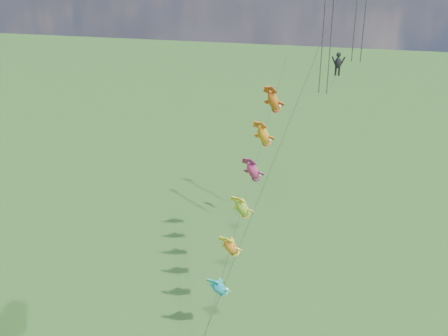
# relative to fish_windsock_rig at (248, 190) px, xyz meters

# --- Properties ---
(fish_windsock_rig) EXTENTS (2.69, 15.80, 18.27)m
(fish_windsock_rig) POSITION_rel_fish_windsock_rig_xyz_m (0.00, 0.00, 0.00)
(fish_windsock_rig) COLOR brown
(fish_windsock_rig) RESTS_ON ground
(parafoil_rig) EXTENTS (8.59, 15.78, 27.23)m
(parafoil_rig) POSITION_rel_fish_windsock_rig_xyz_m (4.52, 7.74, 8.50)
(parafoil_rig) COLOR brown
(parafoil_rig) RESTS_ON ground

